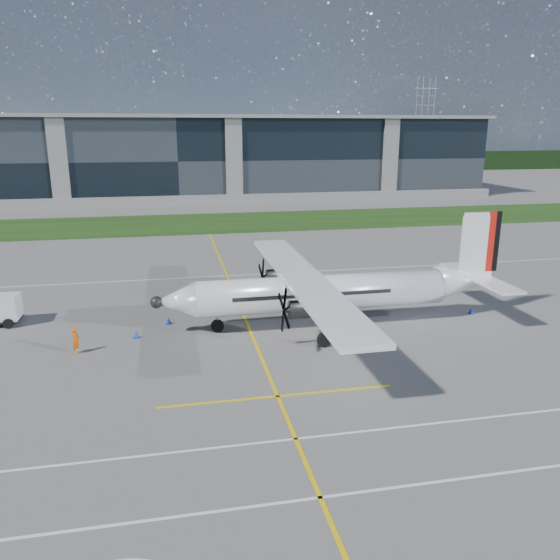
{
  "coord_description": "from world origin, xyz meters",
  "views": [
    {
      "loc": [
        -1.83,
        -30.45,
        12.98
      ],
      "look_at": [
        5.32,
        4.86,
        3.03
      ],
      "focal_mm": 35.0,
      "sensor_mm": 36.0,
      "label": 1
    }
  ],
  "objects_px": {
    "pylon_east": "(424,123)",
    "ground_crew_person": "(76,339)",
    "safety_cone_stbdwing": "(267,277)",
    "safety_cone_tail": "(471,311)",
    "safety_cone_nose_stbd": "(168,321)",
    "turboprop_aircraft": "(335,271)",
    "safety_cone_fwd": "(136,334)"
  },
  "relations": [
    {
      "from": "pylon_east",
      "to": "ground_crew_person",
      "type": "distance_m",
      "value": 175.38
    },
    {
      "from": "safety_cone_stbdwing",
      "to": "safety_cone_tail",
      "type": "bearing_deg",
      "value": -43.58
    },
    {
      "from": "safety_cone_nose_stbd",
      "to": "safety_cone_stbdwing",
      "type": "height_order",
      "value": "same"
    },
    {
      "from": "ground_crew_person",
      "to": "safety_cone_stbdwing",
      "type": "xyz_separation_m",
      "value": [
        14.17,
        14.2,
        -0.66
      ]
    },
    {
      "from": "ground_crew_person",
      "to": "safety_cone_tail",
      "type": "xyz_separation_m",
      "value": [
        27.1,
        1.9,
        -0.66
      ]
    },
    {
      "from": "turboprop_aircraft",
      "to": "pylon_east",
      "type": "bearing_deg",
      "value": 62.51
    },
    {
      "from": "turboprop_aircraft",
      "to": "safety_cone_nose_stbd",
      "type": "xyz_separation_m",
      "value": [
        -11.21,
        2.23,
        -3.49
      ]
    },
    {
      "from": "pylon_east",
      "to": "safety_cone_stbdwing",
      "type": "relative_size",
      "value": 60.0
    },
    {
      "from": "safety_cone_tail",
      "to": "safety_cone_fwd",
      "type": "xyz_separation_m",
      "value": [
        -23.7,
        -0.08,
        0.0
      ]
    },
    {
      "from": "ground_crew_person",
      "to": "turboprop_aircraft",
      "type": "bearing_deg",
      "value": -62.7
    },
    {
      "from": "pylon_east",
      "to": "safety_cone_tail",
      "type": "height_order",
      "value": "pylon_east"
    },
    {
      "from": "turboprop_aircraft",
      "to": "ground_crew_person",
      "type": "xyz_separation_m",
      "value": [
        -16.65,
        -1.86,
        -2.83
      ]
    },
    {
      "from": "ground_crew_person",
      "to": "safety_cone_fwd",
      "type": "height_order",
      "value": "ground_crew_person"
    },
    {
      "from": "safety_cone_fwd",
      "to": "ground_crew_person",
      "type": "bearing_deg",
      "value": -151.8
    },
    {
      "from": "safety_cone_tail",
      "to": "safety_cone_nose_stbd",
      "type": "bearing_deg",
      "value": 174.24
    },
    {
      "from": "safety_cone_stbdwing",
      "to": "safety_cone_fwd",
      "type": "relative_size",
      "value": 1.0
    },
    {
      "from": "turboprop_aircraft",
      "to": "safety_cone_tail",
      "type": "height_order",
      "value": "turboprop_aircraft"
    },
    {
      "from": "safety_cone_tail",
      "to": "safety_cone_stbdwing",
      "type": "distance_m",
      "value": 17.84
    },
    {
      "from": "safety_cone_fwd",
      "to": "pylon_east",
      "type": "bearing_deg",
      "value": 58.58
    },
    {
      "from": "safety_cone_nose_stbd",
      "to": "safety_cone_fwd",
      "type": "xyz_separation_m",
      "value": [
        -2.05,
        -2.27,
        0.0
      ]
    },
    {
      "from": "ground_crew_person",
      "to": "safety_cone_nose_stbd",
      "type": "distance_m",
      "value": 6.84
    },
    {
      "from": "safety_cone_tail",
      "to": "ground_crew_person",
      "type": "bearing_deg",
      "value": -175.98
    },
    {
      "from": "ground_crew_person",
      "to": "safety_cone_nose_stbd",
      "type": "relative_size",
      "value": 3.65
    },
    {
      "from": "safety_cone_nose_stbd",
      "to": "ground_crew_person",
      "type": "bearing_deg",
      "value": -143.07
    },
    {
      "from": "safety_cone_fwd",
      "to": "safety_cone_tail",
      "type": "bearing_deg",
      "value": 0.2
    },
    {
      "from": "turboprop_aircraft",
      "to": "ground_crew_person",
      "type": "height_order",
      "value": "turboprop_aircraft"
    },
    {
      "from": "turboprop_aircraft",
      "to": "safety_cone_tail",
      "type": "xyz_separation_m",
      "value": [
        10.45,
        0.04,
        -3.49
      ]
    },
    {
      "from": "safety_cone_tail",
      "to": "safety_cone_nose_stbd",
      "type": "xyz_separation_m",
      "value": [
        -21.66,
        2.18,
        0.0
      ]
    },
    {
      "from": "safety_cone_fwd",
      "to": "safety_cone_nose_stbd",
      "type": "bearing_deg",
      "value": 47.93
    },
    {
      "from": "ground_crew_person",
      "to": "safety_cone_fwd",
      "type": "xyz_separation_m",
      "value": [
        3.39,
        1.82,
        -0.66
      ]
    },
    {
      "from": "pylon_east",
      "to": "safety_cone_tail",
      "type": "bearing_deg",
      "value": -114.18
    },
    {
      "from": "pylon_east",
      "to": "ground_crew_person",
      "type": "height_order",
      "value": "pylon_east"
    }
  ]
}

